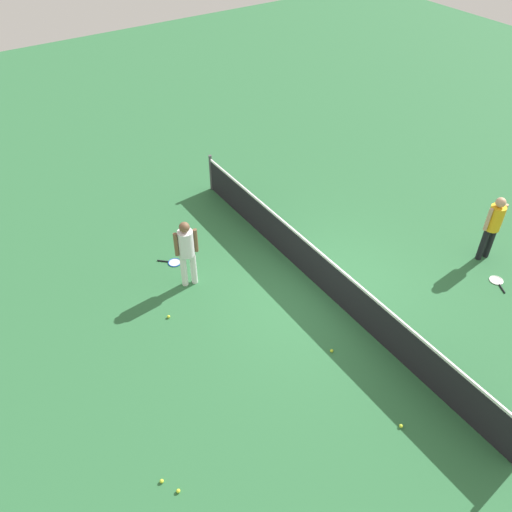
% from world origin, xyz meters
% --- Properties ---
extents(ground_plane, '(40.00, 40.00, 0.00)m').
position_xyz_m(ground_plane, '(0.00, 0.00, 0.00)').
color(ground_plane, '#2D6B3D').
extents(court_net, '(10.09, 0.09, 1.07)m').
position_xyz_m(court_net, '(0.00, 0.00, 0.50)').
color(court_net, '#4C4C51').
rests_on(court_net, ground_plane).
extents(player_near_side, '(0.41, 0.53, 1.70)m').
position_xyz_m(player_near_side, '(-1.84, -2.38, 1.01)').
color(player_near_side, white).
rests_on(player_near_side, ground_plane).
extents(player_far_side, '(0.39, 0.53, 1.70)m').
position_xyz_m(player_far_side, '(1.20, 3.92, 1.01)').
color(player_far_side, black).
rests_on(player_far_side, ground_plane).
extents(tennis_racket_near_player, '(0.52, 0.54, 0.03)m').
position_xyz_m(tennis_racket_near_player, '(-2.69, -2.37, 0.01)').
color(tennis_racket_near_player, blue).
rests_on(tennis_racket_near_player, ground_plane).
extents(tennis_racket_far_player, '(0.60, 0.42, 0.03)m').
position_xyz_m(tennis_racket_far_player, '(1.96, 3.50, 0.01)').
color(tennis_racket_far_player, white).
rests_on(tennis_racket_far_player, ground_plane).
extents(tennis_ball_near_player, '(0.07, 0.07, 0.07)m').
position_xyz_m(tennis_ball_near_player, '(-1.13, -3.27, 0.03)').
color(tennis_ball_near_player, '#C6E033').
rests_on(tennis_ball_near_player, ground_plane).
extents(tennis_ball_by_net, '(0.07, 0.07, 0.07)m').
position_xyz_m(tennis_ball_by_net, '(1.49, -0.98, 0.03)').
color(tennis_ball_by_net, '#C6E033').
rests_on(tennis_ball_by_net, ground_plane).
extents(tennis_ball_baseline, '(0.07, 0.07, 0.07)m').
position_xyz_m(tennis_ball_baseline, '(3.46, -1.05, 0.03)').
color(tennis_ball_baseline, '#C6E033').
rests_on(tennis_ball_baseline, ground_plane).
extents(tennis_ball_stray_left, '(0.07, 0.07, 0.07)m').
position_xyz_m(tennis_ball_stray_left, '(2.08, -4.96, 0.03)').
color(tennis_ball_stray_left, '#C6E033').
rests_on(tennis_ball_stray_left, ground_plane).
extents(tennis_ball_stray_right, '(0.07, 0.07, 0.07)m').
position_xyz_m(tennis_ball_stray_right, '(2.36, -4.82, 0.03)').
color(tennis_ball_stray_right, '#C6E033').
rests_on(tennis_ball_stray_right, ground_plane).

